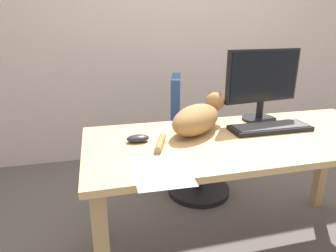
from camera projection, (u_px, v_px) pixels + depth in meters
The scene contains 9 objects.
ground_plane at pixel (239, 250), 1.70m from camera, with size 8.00×8.00×0.00m, color #59544F.
back_wall at pixel (172, 22), 2.72m from camera, with size 6.00×0.04×2.60m, color beige.
desk at pixel (248, 153), 1.51m from camera, with size 1.65×0.70×0.71m.
office_chair at pixel (193, 145), 2.20m from camera, with size 0.50×0.48×0.92m.
monitor at pixel (263, 83), 1.67m from camera, with size 0.48×0.20×0.41m.
keyboard at pixel (270, 128), 1.56m from camera, with size 0.44×0.15×0.03m.
cat at pixel (198, 117), 1.52m from camera, with size 0.48×0.43×0.20m.
computer_mouse at pixel (138, 138), 1.40m from camera, with size 0.11×0.06×0.04m, color #232328.
paper_sheet at pixel (161, 170), 1.12m from camera, with size 0.21×0.30×0.00m, color white.
Camera 1 is at (-0.74, -1.24, 1.23)m, focal length 31.06 mm.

